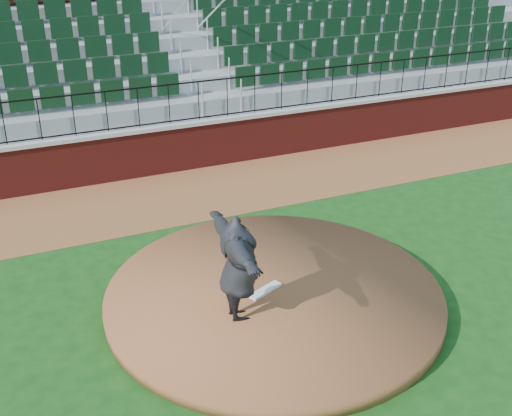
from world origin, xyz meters
The scene contains 10 objects.
ground centered at (0.00, 0.00, 0.00)m, with size 90.00×90.00×0.00m, color #144413.
warning_track centered at (0.00, 5.40, 0.01)m, with size 34.00×3.20×0.01m, color brown.
field_wall centered at (0.00, 7.00, 0.60)m, with size 34.00×0.35×1.20m, color maroon.
wall_cap centered at (0.00, 7.00, 1.25)m, with size 34.00×0.45×0.10m, color #B7B7B7.
wall_railing centered at (0.00, 7.00, 1.80)m, with size 34.00×0.05×1.00m, color black, non-canonical shape.
seating_stands centered at (0.00, 9.72, 2.30)m, with size 34.00×5.10×4.60m, color gray, non-canonical shape.
concourse_wall centered at (0.00, 12.52, 2.75)m, with size 34.00×0.50×5.50m, color maroon.
pitchers_mound centered at (-0.17, 0.33, 0.12)m, with size 5.93×5.93×0.25m, color brown.
pitching_rubber centered at (-0.33, 0.34, 0.27)m, with size 0.69×0.17×0.05m, color white.
pitcher centered at (-1.03, -0.18, 1.18)m, with size 2.28×0.62×1.86m, color black.
Camera 1 is at (-4.27, -8.27, 6.41)m, focal length 44.79 mm.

